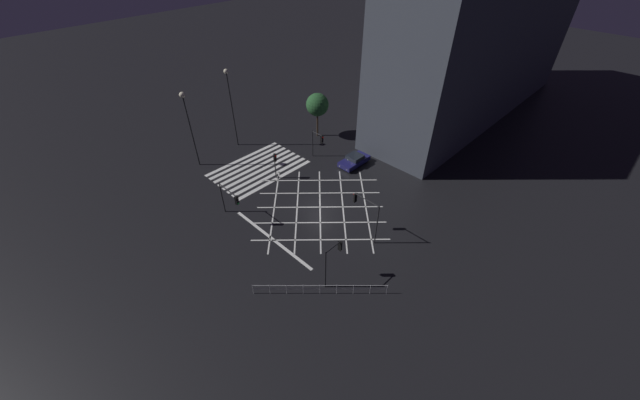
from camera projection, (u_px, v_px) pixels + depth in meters
ground_plane at (320, 207)px, 37.03m from camera, size 200.00×200.00×0.00m
road_markings at (275, 181)px, 40.56m from camera, size 16.09×21.72×0.01m
office_building at (485, 41)px, 48.44m from camera, size 41.02×10.06×20.46m
traffic_light_sw_cross at (318, 140)px, 42.61m from camera, size 0.36×1.88×3.60m
traffic_light_median_south at (275, 161)px, 39.63m from camera, size 0.36×0.39×3.23m
traffic_light_median_north at (365, 209)px, 31.70m from camera, size 0.36×2.90×4.51m
traffic_light_se_cross at (230, 198)px, 33.87m from camera, size 0.36×3.06×3.66m
traffic_light_ne_main at (334, 255)px, 27.75m from camera, size 1.91×0.36×4.20m
street_lamp_east at (229, 92)px, 42.44m from camera, size 0.57×0.57×9.92m
street_lamp_west at (186, 111)px, 38.83m from camera, size 0.63×0.63×9.13m
street_tree_near at (317, 105)px, 46.13m from camera, size 2.95×2.95×5.93m
waiting_car at (354, 160)px, 42.92m from camera, size 4.03×1.87×1.25m
pedestrian_railing at (320, 288)px, 28.22m from camera, size 7.51×7.68×1.05m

